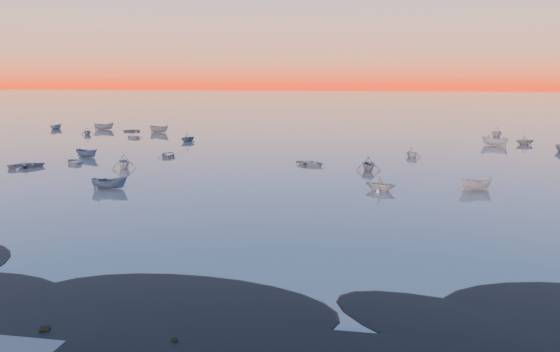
% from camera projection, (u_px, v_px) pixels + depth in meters
% --- Properties ---
extents(ground, '(600.00, 600.00, 0.00)m').
position_uv_depth(ground, '(321.00, 125.00, 125.71)').
color(ground, slate).
rests_on(ground, ground).
extents(mud_lobes, '(140.00, 6.00, 0.07)m').
position_uv_depth(mud_lobes, '(115.00, 295.00, 27.92)').
color(mud_lobes, black).
rests_on(mud_lobes, ground).
extents(moored_fleet, '(124.00, 58.00, 1.20)m').
position_uv_depth(moored_fleet, '(287.00, 153.00, 80.20)').
color(moored_fleet, silver).
rests_on(moored_fleet, ground).
extents(boat_near_left, '(3.85, 3.58, 0.93)m').
position_uv_depth(boat_near_left, '(75.00, 164.00, 70.13)').
color(boat_near_left, silver).
rests_on(boat_near_left, ground).
extents(boat_near_center, '(2.41, 3.79, 1.21)m').
position_uv_depth(boat_near_center, '(110.00, 189.00, 54.42)').
color(boat_near_center, '#3D5875').
rests_on(boat_near_center, ground).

